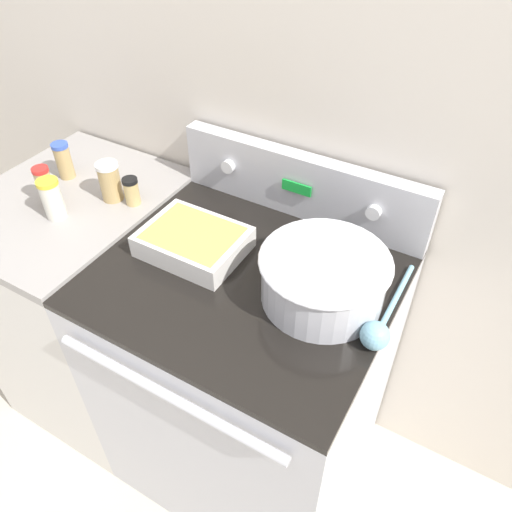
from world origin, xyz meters
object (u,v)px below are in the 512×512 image
(casserole_dish, at_px, (194,241))
(spice_jar_black_cap, at_px, (132,191))
(spice_jar_yellow_cap, at_px, (52,199))
(spice_jar_white_cap, at_px, (110,181))
(spice_jar_blue_cap, at_px, (64,160))
(ladle, at_px, (378,330))
(spice_jar_red_cap, at_px, (45,186))
(mixing_bowl, at_px, (324,276))

(casserole_dish, xyz_separation_m, spice_jar_black_cap, (-0.28, 0.08, 0.02))
(casserole_dish, relative_size, spice_jar_black_cap, 3.12)
(spice_jar_black_cap, relative_size, spice_jar_yellow_cap, 0.70)
(spice_jar_white_cap, relative_size, spice_jar_blue_cap, 1.03)
(spice_jar_black_cap, height_order, spice_jar_yellow_cap, spice_jar_yellow_cap)
(ladle, xyz_separation_m, spice_jar_blue_cap, (-1.09, 0.13, 0.04))
(spice_jar_white_cap, bearing_deg, spice_jar_red_cap, -141.92)
(spice_jar_white_cap, xyz_separation_m, spice_jar_red_cap, (-0.15, -0.11, 0.00))
(casserole_dish, distance_m, spice_jar_yellow_cap, 0.44)
(casserole_dish, bearing_deg, spice_jar_red_cap, -174.28)
(casserole_dish, distance_m, spice_jar_black_cap, 0.29)
(mixing_bowl, xyz_separation_m, spice_jar_red_cap, (-0.87, -0.06, 0.00))
(spice_jar_white_cap, relative_size, spice_jar_yellow_cap, 1.00)
(mixing_bowl, height_order, spice_jar_black_cap, mixing_bowl)
(spice_jar_blue_cap, bearing_deg, spice_jar_white_cap, -5.10)
(spice_jar_white_cap, xyz_separation_m, spice_jar_blue_cap, (-0.21, 0.02, -0.00))
(spice_jar_black_cap, bearing_deg, spice_jar_red_cap, -149.75)
(mixing_bowl, distance_m, spice_jar_red_cap, 0.87)
(mixing_bowl, relative_size, casserole_dish, 1.17)
(spice_jar_yellow_cap, distance_m, spice_jar_blue_cap, 0.22)
(casserole_dish, distance_m, spice_jar_red_cap, 0.50)
(spice_jar_blue_cap, bearing_deg, mixing_bowl, -4.40)
(spice_jar_black_cap, xyz_separation_m, spice_jar_red_cap, (-0.22, -0.13, 0.02))
(spice_jar_black_cap, height_order, spice_jar_red_cap, spice_jar_red_cap)
(mixing_bowl, xyz_separation_m, casserole_dish, (-0.37, -0.01, -0.04))
(ladle, relative_size, spice_jar_black_cap, 3.75)
(ladle, height_order, spice_jar_blue_cap, spice_jar_blue_cap)
(casserole_dish, relative_size, spice_jar_red_cap, 2.18)
(casserole_dish, xyz_separation_m, spice_jar_yellow_cap, (-0.43, -0.09, 0.04))
(mixing_bowl, relative_size, spice_jar_yellow_cap, 2.56)
(spice_jar_red_cap, xyz_separation_m, spice_jar_blue_cap, (-0.07, 0.13, -0.00))
(casserole_dish, height_order, spice_jar_black_cap, spice_jar_black_cap)
(mixing_bowl, height_order, spice_jar_red_cap, spice_jar_red_cap)
(ladle, bearing_deg, spice_jar_blue_cap, 173.45)
(ladle, bearing_deg, spice_jar_white_cap, 173.10)
(ladle, bearing_deg, spice_jar_black_cap, 171.71)
(mixing_bowl, xyz_separation_m, spice_jar_blue_cap, (-0.93, 0.07, -0.00))
(ladle, relative_size, spice_jar_white_cap, 2.64)
(spice_jar_black_cap, distance_m, spice_jar_blue_cap, 0.28)
(ladle, xyz_separation_m, spice_jar_black_cap, (-0.81, 0.12, 0.03))
(spice_jar_red_cap, distance_m, spice_jar_blue_cap, 0.15)
(mixing_bowl, xyz_separation_m, ladle, (0.16, -0.05, -0.04))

